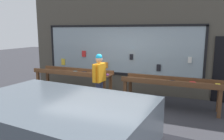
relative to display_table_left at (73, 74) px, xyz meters
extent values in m
plane|color=#2D2D33|center=(1.65, -1.10, -0.78)|extent=(40.00, 40.00, 0.00)
cube|color=#4C473D|center=(1.65, 1.30, 1.06)|extent=(8.13, 0.20, 3.68)
cube|color=#8C9EA8|center=(1.28, 1.17, 0.79)|extent=(5.86, 0.03, 1.75)
cube|color=black|center=(1.28, 1.17, 1.67)|extent=(5.94, 0.06, 0.08)
cube|color=black|center=(1.28, 1.17, -0.08)|extent=(5.94, 0.06, 0.08)
cube|color=black|center=(-1.65, 1.17, 0.79)|extent=(0.08, 0.06, 1.75)
cube|color=black|center=(4.21, 1.17, 0.79)|extent=(0.08, 0.06, 1.75)
cube|color=yellow|center=(-1.15, 1.13, 0.23)|extent=(0.16, 0.03, 0.25)
cube|color=red|center=(-0.18, 1.13, 0.60)|extent=(0.17, 0.03, 0.24)
cube|color=orange|center=(0.76, 1.13, 0.21)|extent=(0.15, 0.03, 0.22)
cube|color=black|center=(1.76, 1.13, 0.57)|extent=(0.12, 0.03, 0.20)
cube|color=black|center=(2.75, 1.13, 0.23)|extent=(0.14, 0.03, 0.23)
cube|color=silver|center=(3.75, 1.13, 0.55)|extent=(0.12, 0.03, 0.20)
cube|color=brown|center=(-1.32, -0.23, -0.37)|extent=(0.09, 0.09, 0.81)
cube|color=brown|center=(1.30, -0.29, -0.37)|extent=(0.09, 0.09, 0.81)
cube|color=brown|center=(-1.31, 0.29, -0.37)|extent=(0.09, 0.09, 0.81)
cube|color=brown|center=(1.31, 0.23, -0.37)|extent=(0.09, 0.09, 0.81)
cube|color=brown|center=(0.00, 0.00, 0.06)|extent=(2.84, 0.75, 0.04)
cube|color=brown|center=(-0.01, -0.31, 0.12)|extent=(2.82, 0.13, 0.12)
cube|color=brown|center=(0.01, 0.31, 0.12)|extent=(2.82, 0.13, 0.12)
cube|color=#994CA5|center=(-1.26, -0.03, 0.09)|extent=(0.19, 0.22, 0.02)
cube|color=black|center=(-0.88, 0.01, 0.09)|extent=(0.19, 0.23, 0.03)
cube|color=#338C4C|center=(-0.47, -0.17, 0.09)|extent=(0.15, 0.21, 0.02)
cube|color=#5999A5|center=(-0.02, 0.11, 0.09)|extent=(0.15, 0.22, 0.02)
cube|color=black|center=(0.38, 0.07, 0.09)|extent=(0.14, 0.20, 0.03)
cube|color=#994CA5|center=(0.80, 0.03, 0.10)|extent=(0.15, 0.23, 0.03)
cube|color=#994CA5|center=(1.29, -0.03, 0.09)|extent=(0.17, 0.22, 0.03)
cube|color=brown|center=(1.98, -0.22, -0.40)|extent=(0.09, 0.09, 0.76)
cube|color=brown|center=(4.60, -0.28, -0.40)|extent=(0.09, 0.09, 0.76)
cube|color=brown|center=(1.99, 0.28, -0.40)|extent=(0.09, 0.09, 0.76)
cube|color=brown|center=(4.61, 0.22, -0.40)|extent=(0.09, 0.09, 0.76)
cube|color=brown|center=(3.30, 0.00, 0.00)|extent=(2.84, 0.73, 0.04)
cube|color=brown|center=(3.29, -0.30, 0.06)|extent=(2.82, 0.13, 0.12)
cube|color=brown|center=(3.30, 0.30, 0.06)|extent=(2.82, 0.13, 0.12)
cube|color=silver|center=(2.01, -0.07, 0.03)|extent=(0.19, 0.23, 0.02)
cube|color=#5999A5|center=(2.68, -0.07, 0.04)|extent=(0.13, 0.19, 0.03)
cube|color=black|center=(3.31, 0.03, 0.04)|extent=(0.17, 0.22, 0.03)
cube|color=red|center=(3.90, 0.11, 0.04)|extent=(0.19, 0.22, 0.02)
cube|color=yellow|center=(4.55, 0.07, 0.04)|extent=(0.13, 0.22, 0.03)
cylinder|color=#2D334C|center=(1.28, -0.67, -0.39)|extent=(0.14, 0.14, 0.77)
cylinder|color=#2D334C|center=(1.29, -0.52, -0.39)|extent=(0.14, 0.14, 0.77)
cube|color=orange|center=(1.28, -0.60, 0.26)|extent=(0.26, 0.45, 0.54)
cylinder|color=orange|center=(1.26, -0.87, 0.28)|extent=(0.09, 0.09, 0.52)
cylinder|color=orange|center=(1.31, -0.32, 0.28)|extent=(0.09, 0.09, 0.52)
sphere|color=tan|center=(1.28, -0.60, 0.66)|extent=(0.21, 0.21, 0.21)
sphere|color=#19A5E0|center=(1.28, -0.60, 0.72)|extent=(0.20, 0.20, 0.20)
ellipsoid|color=white|center=(0.94, -0.81, -0.49)|extent=(0.26, 0.36, 0.20)
ellipsoid|color=black|center=(0.94, -0.81, -0.48)|extent=(0.24, 0.23, 0.21)
sphere|color=white|center=(0.90, -0.61, -0.45)|extent=(0.18, 0.18, 0.18)
cylinder|color=white|center=(0.98, -1.00, -0.46)|extent=(0.05, 0.10, 0.12)
cylinder|color=white|center=(0.97, -0.71, -0.68)|extent=(0.04, 0.04, 0.19)
cylinder|color=white|center=(0.88, -0.73, -0.68)|extent=(0.04, 0.04, 0.19)
cylinder|color=white|center=(1.01, -0.90, -0.68)|extent=(0.04, 0.04, 0.19)
cylinder|color=white|center=(0.91, -0.92, -0.68)|extent=(0.04, 0.04, 0.19)
cube|color=#4C5660|center=(2.38, -4.22, 0.35)|extent=(2.47, 1.72, 0.56)
cylinder|color=black|center=(1.09, -3.24, -0.48)|extent=(0.61, 0.24, 0.60)
camera|label=1|loc=(3.98, -6.39, 1.48)|focal=35.00mm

